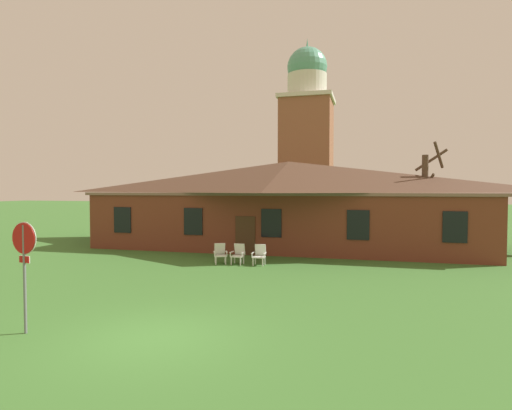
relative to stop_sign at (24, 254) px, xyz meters
The scene contains 8 objects.
ground_plane 3.79m from the stop_sign, ahead, with size 200.00×200.00×0.00m, color #3D702D.
brick_building 18.43m from the stop_sign, 79.95° to the left, with size 23.18×10.40×5.33m.
dome_tower 33.24m from the stop_sign, 85.88° to the left, with size 5.18×5.18×18.24m.
stop_sign is the anchor object (origin of this frame).
lawn_chair_by_porch 10.56m from the stop_sign, 82.73° to the left, with size 0.80×0.84×0.96m.
lawn_chair_near_door 10.79m from the stop_sign, 78.06° to the left, with size 0.66×0.69×0.96m.
lawn_chair_left_end 11.07m from the stop_sign, 72.82° to the left, with size 0.65×0.68×0.96m.
bare_tree_beside_building 21.28m from the stop_sign, 57.35° to the left, with size 1.78×2.41×6.23m.
Camera 1 is at (4.87, -8.79, 3.54)m, focal length 29.24 mm.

